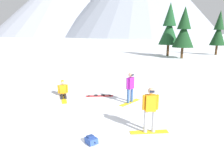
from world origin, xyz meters
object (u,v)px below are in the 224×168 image
object	(u,v)px
backpack_blue	(91,140)
pine_tree_short	(184,30)
snowboarder_foreground	(150,109)
pine_tree_leaning	(169,27)
snowboarder_midground	(130,87)
loose_snowboard_near_right	(99,96)
pine_tree_twin	(219,31)
snowboarder_background	(63,91)

from	to	relation	value
backpack_blue	pine_tree_short	xyz separation A→B (m)	(6.17, 25.98, 3.91)
snowboarder_foreground	pine_tree_leaning	xyz separation A→B (m)	(2.32, 27.66, 3.60)
backpack_blue	snowboarder_midground	bearing A→B (deg)	79.59
snowboarder_midground	loose_snowboard_near_right	distance (m)	2.30
pine_tree_twin	pine_tree_leaning	bearing A→B (deg)	-157.90
pine_tree_twin	snowboarder_background	bearing A→B (deg)	-120.24
snowboarder_background	pine_tree_leaning	size ratio (longest dim) A/B	0.21
backpack_blue	snowboarder_foreground	bearing A→B (deg)	32.21
pine_tree_short	pine_tree_twin	distance (m)	8.99
snowboarder_foreground	pine_tree_twin	size ratio (longest dim) A/B	0.25
snowboarder_foreground	pine_tree_leaning	size ratio (longest dim) A/B	0.22
snowboarder_background	pine_tree_leaning	xyz separation A→B (m)	(7.61, 23.91, 4.23)
backpack_blue	pine_tree_leaning	bearing A→B (deg)	81.54
pine_tree_leaning	pine_tree_twin	size ratio (longest dim) A/B	1.14
snowboarder_background	pine_tree_twin	size ratio (longest dim) A/B	0.24
loose_snowboard_near_right	pine_tree_twin	bearing A→B (deg)	62.96
snowboarder_midground	pine_tree_short	distance (m)	22.28
loose_snowboard_near_right	pine_tree_short	world-z (taller)	pine_tree_short
snowboarder_midground	loose_snowboard_near_right	bearing A→B (deg)	157.20
snowboarder_foreground	backpack_blue	xyz separation A→B (m)	(-1.98, -1.25, -0.83)
snowboarder_background	pine_tree_leaning	distance (m)	25.45
snowboarder_background	pine_tree_twin	distance (m)	31.79
snowboarder_foreground	pine_tree_short	bearing A→B (deg)	80.38
snowboarder_foreground	snowboarder_background	size ratio (longest dim) A/B	1.03
pine_tree_leaning	pine_tree_short	world-z (taller)	pine_tree_leaning
backpack_blue	pine_tree_twin	size ratio (longest dim) A/B	0.08
snowboarder_midground	backpack_blue	xyz separation A→B (m)	(-0.84, -4.58, -0.76)
backpack_blue	pine_tree_twin	world-z (taller)	pine_tree_twin
snowboarder_foreground	loose_snowboard_near_right	world-z (taller)	snowboarder_foreground
snowboarder_midground	backpack_blue	distance (m)	4.72
snowboarder_background	loose_snowboard_near_right	bearing A→B (deg)	10.52
loose_snowboard_near_right	backpack_blue	world-z (taller)	backpack_blue
snowboarder_foreground	loose_snowboard_near_right	xyz separation A→B (m)	(-3.10, 4.16, -0.95)
snowboarder_foreground	pine_tree_leaning	bearing A→B (deg)	85.21
snowboarder_background	pine_tree_twin	xyz separation A→B (m)	(15.90, 27.28, 3.67)
loose_snowboard_near_right	pine_tree_short	bearing A→B (deg)	70.49
pine_tree_short	pine_tree_twin	bearing A→B (deg)	44.42
snowboarder_foreground	backpack_blue	world-z (taller)	snowboarder_foreground
snowboarder_foreground	pine_tree_leaning	distance (m)	27.99
backpack_blue	pine_tree_leaning	xyz separation A→B (m)	(4.30, 28.91, 4.43)
snowboarder_background	backpack_blue	size ratio (longest dim) A/B	3.18
backpack_blue	pine_tree_short	size ratio (longest dim) A/B	0.07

